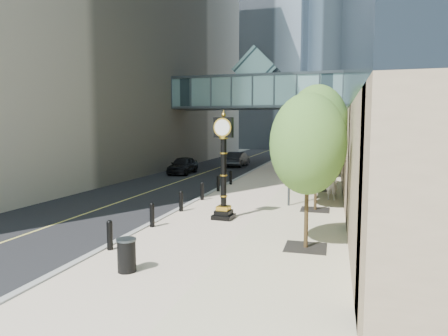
{
  "coord_description": "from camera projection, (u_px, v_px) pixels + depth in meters",
  "views": [
    {
      "loc": [
        4.48,
        -10.52,
        4.15
      ],
      "look_at": [
        -0.22,
        6.33,
        2.36
      ],
      "focal_mm": 32.0,
      "sensor_mm": 36.0,
      "label": 1
    }
  ],
  "objects": [
    {
      "name": "entrance_canopy",
      "position": [
        318.0,
        127.0,
        23.76
      ],
      "size": [
        3.0,
        8.0,
        4.38
      ],
      "color": "#383F44",
      "rests_on": "ground"
    },
    {
      "name": "curb",
      "position": [
        274.0,
        160.0,
        50.82
      ],
      "size": [
        0.25,
        180.0,
        0.07
      ],
      "primitive_type": "cube",
      "color": "gray",
      "rests_on": "ground"
    },
    {
      "name": "bollard_row",
      "position": [
        192.0,
        197.0,
        20.99
      ],
      "size": [
        0.2,
        16.2,
        0.9
      ],
      "color": "black",
      "rests_on": "sidewalk"
    },
    {
      "name": "ground",
      "position": [
        173.0,
        269.0,
        11.7
      ],
      "size": [
        320.0,
        320.0,
        0.0
      ],
      "primitive_type": "plane",
      "color": "gray",
      "rests_on": "ground"
    },
    {
      "name": "skywalk",
      "position": [
        257.0,
        90.0,
        38.55
      ],
      "size": [
        17.0,
        4.2,
        5.8
      ],
      "color": "#486974",
      "rests_on": "ground"
    },
    {
      "name": "street_clock",
      "position": [
        224.0,
        173.0,
        17.69
      ],
      "size": [
        0.96,
        0.96,
        4.72
      ],
      "rotation": [
        0.0,
        0.0,
        -0.09
      ],
      "color": "black",
      "rests_on": "sidewalk"
    },
    {
      "name": "sidewalk",
      "position": [
        306.0,
        160.0,
        49.75
      ],
      "size": [
        8.0,
        180.0,
        0.06
      ],
      "primitive_type": "cube",
      "color": "#C4AF97",
      "rests_on": "ground"
    },
    {
      "name": "road",
      "position": [
        243.0,
        159.0,
        51.9
      ],
      "size": [
        8.0,
        180.0,
        0.02
      ],
      "primitive_type": "cube",
      "color": "black",
      "rests_on": "ground"
    },
    {
      "name": "pedestrian",
      "position": [
        331.0,
        183.0,
        22.49
      ],
      "size": [
        0.78,
        0.63,
        1.87
      ],
      "primitive_type": "imported",
      "rotation": [
        0.0,
        0.0,
        2.85
      ],
      "color": "beige",
      "rests_on": "sidewalk"
    },
    {
      "name": "distant_tower_c",
      "position": [
        304.0,
        37.0,
        124.98
      ],
      "size": [
        22.0,
        22.0,
        65.0
      ],
      "primitive_type": "cube",
      "color": "#8E9DB2",
      "rests_on": "ground"
    },
    {
      "name": "street_trees",
      "position": [
        322.0,
        130.0,
        26.07
      ],
      "size": [
        3.0,
        28.67,
        6.16
      ],
      "color": "black",
      "rests_on": "sidewalk"
    },
    {
      "name": "trash_bin",
      "position": [
        127.0,
        256.0,
        11.3
      ],
      "size": [
        0.68,
        0.68,
        0.9
      ],
      "primitive_type": "cylinder",
      "rotation": [
        0.0,
        0.0,
        -0.39
      ],
      "color": "black",
      "rests_on": "sidewalk"
    },
    {
      "name": "car_near",
      "position": [
        183.0,
        165.0,
        35.59
      ],
      "size": [
        2.03,
        4.57,
        1.53
      ],
      "primitive_type": "imported",
      "rotation": [
        0.0,
        0.0,
        0.05
      ],
      "color": "black",
      "rests_on": "road"
    },
    {
      "name": "car_far",
      "position": [
        238.0,
        159.0,
        42.39
      ],
      "size": [
        1.78,
        4.73,
        1.54
      ],
      "primitive_type": "imported",
      "rotation": [
        0.0,
        0.0,
        3.11
      ],
      "color": "black",
      "rests_on": "road"
    }
  ]
}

